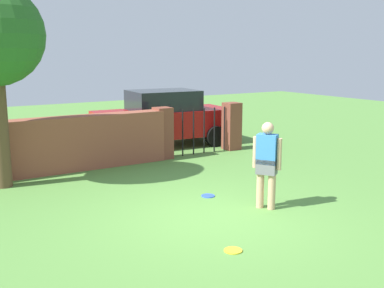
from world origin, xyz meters
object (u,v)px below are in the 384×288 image
object	(u,v)px
frisbee_yellow	(233,250)
frisbee_blue	(208,196)
person	(267,161)
car	(163,118)

from	to	relation	value
frisbee_yellow	frisbee_blue	size ratio (longest dim) A/B	1.00
person	frisbee_blue	xyz separation A→B (m)	(-0.50, 1.18, -0.89)
frisbee_yellow	frisbee_blue	xyz separation A→B (m)	(1.18, 2.41, 0.00)
car	frisbee_yellow	bearing A→B (deg)	-106.97
person	frisbee_blue	world-z (taller)	person
person	frisbee_blue	size ratio (longest dim) A/B	6.00
car	frisbee_blue	distance (m)	5.47
person	frisbee_yellow	xyz separation A→B (m)	(-1.68, -1.23, -0.89)
frisbee_yellow	frisbee_blue	bearing A→B (deg)	63.95
car	frisbee_blue	size ratio (longest dim) A/B	16.00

